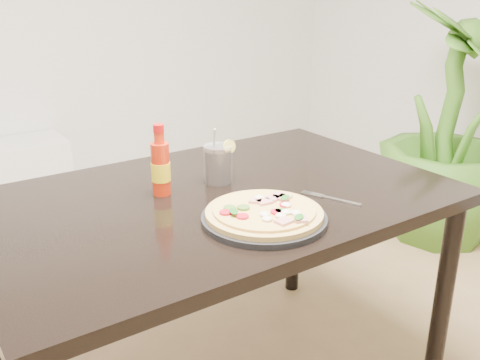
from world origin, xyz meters
TOP-DOWN VIEW (x-y plane):
  - dining_table at (-0.15, 0.24)m, footprint 1.40×0.90m
  - plate at (-0.16, -0.00)m, footprint 0.34×0.34m
  - pizza at (-0.15, -0.01)m, footprint 0.31×0.31m
  - hot_sauce_bottle at (-0.29, 0.33)m, footprint 0.07×0.07m
  - cola_cup at (-0.10, 0.32)m, footprint 0.10×0.09m
  - fork at (0.10, 0.01)m, footprint 0.09×0.18m
  - houseplant at (1.53, 0.61)m, footprint 1.00×1.00m
  - plant_pot at (1.53, 0.61)m, footprint 0.28×0.28m

SIDE VIEW (x-z plane):
  - plant_pot at x=1.53m, z-range 0.00..0.22m
  - houseplant at x=1.53m, z-range 0.00..1.27m
  - dining_table at x=-0.15m, z-range 0.29..1.04m
  - fork at x=0.10m, z-range 0.75..0.76m
  - plate at x=-0.16m, z-range 0.75..0.77m
  - pizza at x=-0.15m, z-range 0.76..0.79m
  - cola_cup at x=-0.10m, z-range 0.72..0.90m
  - hot_sauce_bottle at x=-0.29m, z-range 0.73..0.94m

